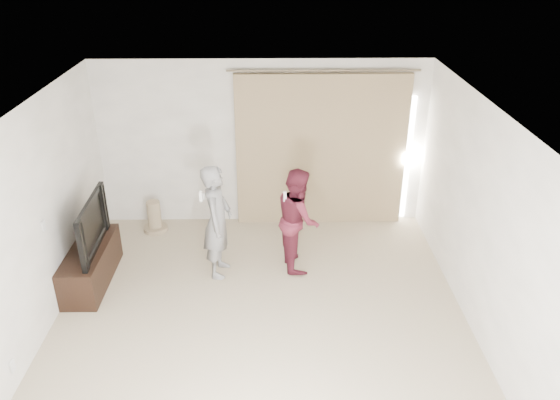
% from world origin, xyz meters
% --- Properties ---
extents(floor, '(5.50, 5.50, 0.00)m').
position_xyz_m(floor, '(0.00, 0.00, 0.00)').
color(floor, beige).
rests_on(floor, ground).
extents(wall_back, '(5.00, 0.04, 2.60)m').
position_xyz_m(wall_back, '(0.00, 2.75, 1.30)').
color(wall_back, white).
rests_on(wall_back, ground).
extents(wall_left, '(0.04, 5.50, 2.60)m').
position_xyz_m(wall_left, '(-2.50, -0.00, 1.30)').
color(wall_left, white).
rests_on(wall_left, ground).
extents(ceiling, '(5.00, 5.50, 0.01)m').
position_xyz_m(ceiling, '(0.00, 0.00, 2.60)').
color(ceiling, white).
rests_on(ceiling, wall_back).
extents(curtain, '(2.80, 0.11, 2.46)m').
position_xyz_m(curtain, '(0.91, 2.68, 1.20)').
color(curtain, tan).
rests_on(curtain, ground).
extents(tv_console, '(0.46, 1.34, 0.52)m').
position_xyz_m(tv_console, '(-2.27, 1.01, 0.26)').
color(tv_console, black).
rests_on(tv_console, ground).
extents(tv, '(0.19, 1.20, 0.69)m').
position_xyz_m(tv, '(-2.27, 1.01, 0.86)').
color(tv, black).
rests_on(tv, tv_console).
extents(scratching_post, '(0.37, 0.37, 0.50)m').
position_xyz_m(scratching_post, '(-1.69, 2.40, 0.20)').
color(scratching_post, tan).
rests_on(scratching_post, ground).
extents(person_man, '(0.44, 0.62, 1.59)m').
position_xyz_m(person_man, '(-0.58, 1.22, 0.79)').
color(person_man, slate).
rests_on(person_man, ground).
extents(person_woman, '(0.64, 0.78, 1.45)m').
position_xyz_m(person_woman, '(0.50, 1.40, 0.73)').
color(person_woman, maroon).
rests_on(person_woman, ground).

